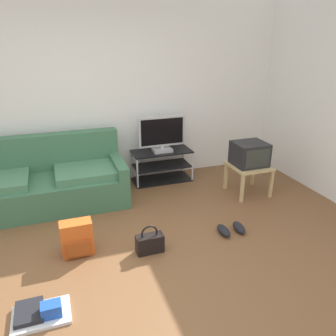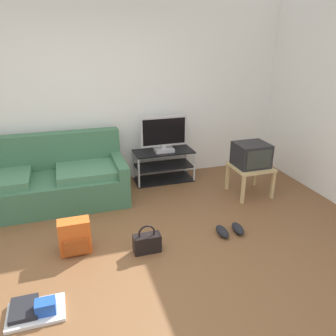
# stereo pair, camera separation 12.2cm
# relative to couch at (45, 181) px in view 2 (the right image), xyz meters

# --- Properties ---
(ground_plane) EXTENTS (9.00, 9.80, 0.02)m
(ground_plane) POSITION_rel_couch_xyz_m (0.74, -1.87, -0.32)
(ground_plane) COLOR brown
(wall_back) EXTENTS (9.00, 0.10, 2.70)m
(wall_back) POSITION_rel_couch_xyz_m (0.74, 0.58, 1.04)
(wall_back) COLOR white
(wall_back) RESTS_ON ground_plane
(couch) EXTENTS (2.13, 0.92, 0.89)m
(couch) POSITION_rel_couch_xyz_m (0.00, 0.00, 0.00)
(couch) COLOR #3D6B4C
(couch) RESTS_ON ground_plane
(tv_stand) EXTENTS (0.91, 0.43, 0.48)m
(tv_stand) POSITION_rel_couch_xyz_m (1.74, 0.26, -0.07)
(tv_stand) COLOR black
(tv_stand) RESTS_ON ground_plane
(flat_tv) EXTENTS (0.72, 0.22, 0.54)m
(flat_tv) POSITION_rel_couch_xyz_m (1.74, 0.24, 0.44)
(flat_tv) COLOR #B2B2B7
(flat_tv) RESTS_ON tv_stand
(side_table) EXTENTS (0.52, 0.52, 0.43)m
(side_table) POSITION_rel_couch_xyz_m (2.77, -0.59, 0.05)
(side_table) COLOR tan
(side_table) RESTS_ON ground_plane
(crt_tv) EXTENTS (0.45, 0.41, 0.32)m
(crt_tv) POSITION_rel_couch_xyz_m (2.77, -0.58, 0.28)
(crt_tv) COLOR #232326
(crt_tv) RESTS_ON side_table
(backpack) EXTENTS (0.32, 0.24, 0.37)m
(backpack) POSITION_rel_couch_xyz_m (0.31, -1.30, -0.13)
(backpack) COLOR #CC561E
(backpack) RESTS_ON ground_plane
(handbag) EXTENTS (0.29, 0.13, 0.32)m
(handbag) POSITION_rel_couch_xyz_m (1.02, -1.52, -0.21)
(handbag) COLOR black
(handbag) RESTS_ON ground_plane
(sneakers_pair) EXTENTS (0.32, 0.26, 0.09)m
(sneakers_pair) POSITION_rel_couch_xyz_m (2.02, -1.47, -0.27)
(sneakers_pair) COLOR black
(sneakers_pair) RESTS_ON ground_plane
(floor_tray) EXTENTS (0.46, 0.33, 0.14)m
(floor_tray) POSITION_rel_couch_xyz_m (-0.07, -2.08, -0.27)
(floor_tray) COLOR silver
(floor_tray) RESTS_ON ground_plane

